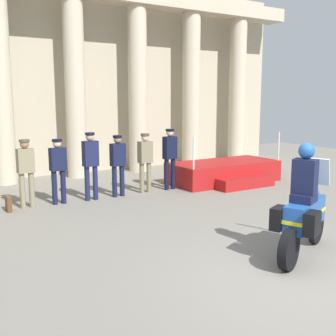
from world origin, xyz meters
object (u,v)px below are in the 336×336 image
(reviewing_stand, at_px, (225,172))
(officer_in_row_4, at_px, (145,158))
(officer_in_row_1, at_px, (58,166))
(officer_in_row_0, at_px, (26,168))
(officer_in_row_2, at_px, (91,161))
(officer_in_row_3, at_px, (118,161))
(officer_in_row_5, at_px, (170,154))
(motorcycle_with_rider, at_px, (304,210))
(briefcase_on_ground, at_px, (9,204))

(reviewing_stand, height_order, officer_in_row_4, officer_in_row_4)
(officer_in_row_1, bearing_deg, officer_in_row_4, 175.23)
(reviewing_stand, relative_size, officer_in_row_0, 2.08)
(officer_in_row_2, bearing_deg, officer_in_row_1, -8.12)
(officer_in_row_2, bearing_deg, officer_in_row_4, 176.95)
(officer_in_row_0, bearing_deg, officer_in_row_3, 173.42)
(officer_in_row_5, xyz_separation_m, motorcycle_with_rider, (-0.82, -5.56, -0.24))
(officer_in_row_2, bearing_deg, briefcase_on_ground, -3.92)
(motorcycle_with_rider, bearing_deg, officer_in_row_5, 57.94)
(officer_in_row_3, height_order, officer_in_row_5, officer_in_row_5)
(officer_in_row_2, bearing_deg, officer_in_row_3, 175.80)
(officer_in_row_0, height_order, briefcase_on_ground, officer_in_row_0)
(officer_in_row_2, xyz_separation_m, officer_in_row_4, (1.61, 0.06, -0.06))
(officer_in_row_1, bearing_deg, officer_in_row_5, 174.97)
(reviewing_stand, bearing_deg, officer_in_row_2, -179.41)
(officer_in_row_1, xyz_separation_m, officer_in_row_5, (3.23, 0.01, 0.08))
(officer_in_row_2, xyz_separation_m, motorcycle_with_rider, (1.58, -5.50, -0.24))
(officer_in_row_1, xyz_separation_m, officer_in_row_4, (2.44, 0.02, 0.02))
(officer_in_row_3, bearing_deg, motorcycle_with_rider, 93.18)
(officer_in_row_3, distance_m, officer_in_row_4, 0.85)
(motorcycle_with_rider, bearing_deg, officer_in_row_0, 96.03)
(reviewing_stand, xyz_separation_m, briefcase_on_ground, (-6.47, -0.09, -0.13))
(motorcycle_with_rider, bearing_deg, officer_in_row_2, 82.39)
(reviewing_stand, xyz_separation_m, officer_in_row_0, (-6.02, 0.02, 0.66))
(officer_in_row_1, height_order, officer_in_row_4, officer_in_row_4)
(officer_in_row_2, distance_m, officer_in_row_3, 0.77)
(officer_in_row_1, height_order, motorcycle_with_rider, motorcycle_with_rider)
(reviewing_stand, xyz_separation_m, officer_in_row_1, (-5.25, -0.00, 0.64))
(officer_in_row_3, bearing_deg, officer_in_row_1, -6.24)
(officer_in_row_5, height_order, motorcycle_with_rider, motorcycle_with_rider)
(officer_in_row_0, distance_m, briefcase_on_ground, 0.92)
(reviewing_stand, relative_size, motorcycle_with_rider, 1.75)
(officer_in_row_4, distance_m, motorcycle_with_rider, 5.57)
(officer_in_row_5, xyz_separation_m, briefcase_on_ground, (-4.45, -0.10, -0.85))
(officer_in_row_1, xyz_separation_m, motorcycle_with_rider, (2.41, -5.54, -0.16))
(reviewing_stand, xyz_separation_m, officer_in_row_3, (-3.66, -0.03, 0.66))
(officer_in_row_1, distance_m, briefcase_on_ground, 1.45)
(officer_in_row_3, xyz_separation_m, officer_in_row_4, (0.84, 0.05, 0.01))
(officer_in_row_2, distance_m, officer_in_row_5, 2.40)
(reviewing_stand, relative_size, officer_in_row_1, 2.12)
(officer_in_row_2, height_order, officer_in_row_5, officer_in_row_2)
(officer_in_row_3, xyz_separation_m, briefcase_on_ground, (-2.81, -0.06, -0.79))
(officer_in_row_0, distance_m, officer_in_row_2, 1.60)
(reviewing_stand, distance_m, officer_in_row_5, 2.15)
(reviewing_stand, bearing_deg, officer_in_row_5, 179.73)
(officer_in_row_5, relative_size, motorcycle_with_rider, 0.89)
(officer_in_row_3, height_order, motorcycle_with_rider, motorcycle_with_rider)
(officer_in_row_4, relative_size, officer_in_row_5, 0.94)
(officer_in_row_1, bearing_deg, motorcycle_with_rider, 108.26)
(officer_in_row_2, xyz_separation_m, officer_in_row_3, (0.76, 0.01, -0.06))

